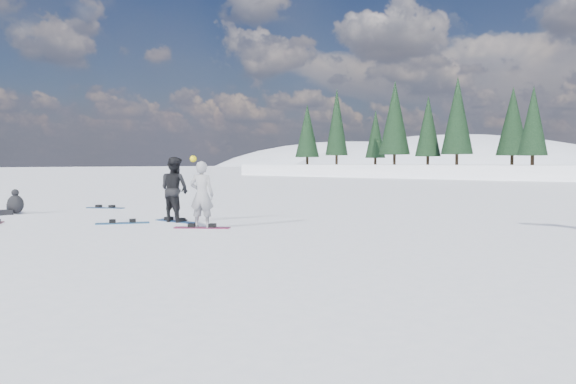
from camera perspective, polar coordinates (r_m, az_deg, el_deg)
The scene contains 9 objects.
ground at distance 15.15m, azimuth -15.30°, elevation -3.79°, with size 420.00×420.00×0.00m, color white.
snowboarder_woman at distance 15.18m, azimuth -8.76°, elevation -0.25°, with size 0.78×0.69×1.95m.
snowboarder_man at distance 17.01m, azimuth -11.47°, elevation 0.26°, with size 0.94×0.73×1.93m, color black.
seated_rider at distance 21.36m, azimuth -26.09°, elevation -1.15°, with size 0.70×1.06×0.85m.
gear_bag at distance 22.11m, azimuth -26.18°, elevation -1.49°, with size 0.45×0.30×0.30m, color black.
snowboard_woman at distance 15.26m, azimuth -8.72°, elevation -3.61°, with size 1.50×0.28×0.03m, color #9A2150.
snowboard_man at distance 17.08m, azimuth -11.43°, elevation -2.93°, with size 1.50×0.28×0.03m, color #1C519E.
snowboard_loose_a at distance 16.90m, azimuth -16.46°, elevation -3.05°, with size 1.50×0.28×0.03m, color #1D62A1.
snowboard_loose_c at distance 22.81m, azimuth -18.07°, elevation -1.54°, with size 1.50×0.28×0.03m, color navy.
Camera 1 is at (12.50, -8.37, 1.76)m, focal length 35.00 mm.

